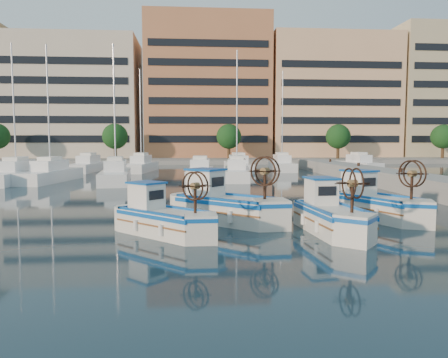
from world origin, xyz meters
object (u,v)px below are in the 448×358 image
(fishing_boat_b, at_px, (225,204))
(fishing_boat_d, at_px, (375,202))
(fishing_boat_a, at_px, (163,217))
(fishing_boat_c, at_px, (330,214))

(fishing_boat_b, xyz_separation_m, fishing_boat_d, (6.75, 0.30, -0.05))
(fishing_boat_d, bearing_deg, fishing_boat_a, 171.45)
(fishing_boat_a, distance_m, fishing_boat_c, 6.34)
(fishing_boat_b, distance_m, fishing_boat_d, 6.76)
(fishing_boat_c, distance_m, fishing_boat_d, 3.95)
(fishing_boat_b, bearing_deg, fishing_boat_c, -79.96)
(fishing_boat_c, bearing_deg, fishing_boat_a, 174.23)
(fishing_boat_c, bearing_deg, fishing_boat_d, 37.19)
(fishing_boat_a, bearing_deg, fishing_boat_d, -29.79)
(fishing_boat_a, height_order, fishing_boat_b, fishing_boat_b)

